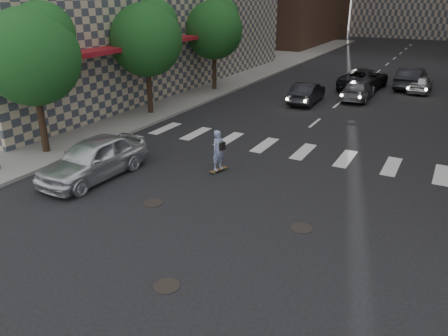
% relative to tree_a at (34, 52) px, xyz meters
% --- Properties ---
extents(ground, '(160.00, 160.00, 0.00)m').
position_rel_tree_a_xyz_m(ground, '(9.45, -3.14, -4.65)').
color(ground, black).
rests_on(ground, ground).
extents(sidewalk_left, '(13.00, 80.00, 0.15)m').
position_rel_tree_a_xyz_m(sidewalk_left, '(-5.05, 16.86, -4.57)').
color(sidewalk_left, gray).
rests_on(sidewalk_left, ground).
extents(tree_a, '(4.20, 4.20, 6.60)m').
position_rel_tree_a_xyz_m(tree_a, '(0.00, 0.00, 0.00)').
color(tree_a, '#382619').
rests_on(tree_a, sidewalk_left).
extents(tree_b, '(4.20, 4.20, 6.60)m').
position_rel_tree_a_xyz_m(tree_b, '(0.00, 8.00, 0.00)').
color(tree_b, '#382619').
rests_on(tree_b, sidewalk_left).
extents(tree_c, '(4.20, 4.20, 6.60)m').
position_rel_tree_a_xyz_m(tree_c, '(0.00, 16.00, 0.00)').
color(tree_c, '#382619').
rests_on(tree_c, sidewalk_left).
extents(manhole_a, '(0.70, 0.70, 0.02)m').
position_rel_tree_a_xyz_m(manhole_a, '(10.65, -5.64, -4.64)').
color(manhole_a, black).
rests_on(manhole_a, ground).
extents(manhole_b, '(0.70, 0.70, 0.02)m').
position_rel_tree_a_xyz_m(manhole_b, '(7.45, -1.94, -4.64)').
color(manhole_b, black).
rests_on(manhole_b, ground).
extents(manhole_c, '(0.70, 0.70, 0.02)m').
position_rel_tree_a_xyz_m(manhole_c, '(12.75, -1.14, -4.64)').
color(manhole_c, black).
rests_on(manhole_c, ground).
extents(skateboarder, '(0.57, 0.93, 1.81)m').
position_rel_tree_a_xyz_m(skateboarder, '(8.09, 1.80, -3.70)').
color(skateboarder, brown).
rests_on(skateboarder, ground).
extents(silver_sedan, '(2.18, 4.99, 1.67)m').
position_rel_tree_a_xyz_m(silver_sedan, '(3.95, -1.14, -3.81)').
color(silver_sedan, silver).
rests_on(silver_sedan, ground).
extents(traffic_car_a, '(1.67, 4.33, 1.41)m').
position_rel_tree_a_xyz_m(traffic_car_a, '(7.45, 15.35, -3.94)').
color(traffic_car_a, black).
rests_on(traffic_car_a, ground).
extents(traffic_car_b, '(1.96, 4.56, 1.31)m').
position_rel_tree_a_xyz_m(traffic_car_b, '(10.26, 18.10, -3.99)').
color(traffic_car_b, slate).
rests_on(traffic_car_b, ground).
extents(traffic_car_c, '(3.17, 5.96, 1.60)m').
position_rel_tree_a_xyz_m(traffic_car_c, '(9.85, 21.94, -3.85)').
color(traffic_car_c, black).
rests_on(traffic_car_c, ground).
extents(traffic_car_d, '(1.62, 3.92, 1.33)m').
position_rel_tree_a_xyz_m(traffic_car_d, '(13.86, 22.72, -3.98)').
color(traffic_car_d, '#AEB1B6').
rests_on(traffic_car_d, ground).
extents(traffic_car_e, '(1.98, 5.04, 1.63)m').
position_rel_tree_a_xyz_m(traffic_car_e, '(13.06, 23.83, -3.83)').
color(traffic_car_e, black).
rests_on(traffic_car_e, ground).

